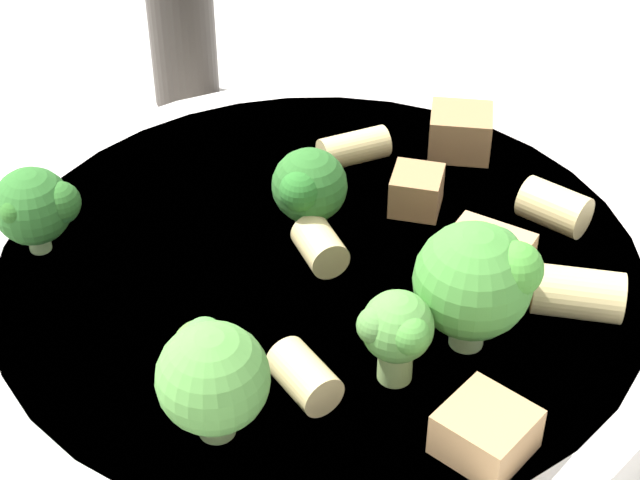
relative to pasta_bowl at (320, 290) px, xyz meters
The scene contains 17 objects.
ground_plane 0.02m from the pasta_bowl, ahead, with size 2.00×2.00×0.00m, color beige.
pasta_bowl is the anchor object (origin of this frame).
broccoli_floret_0 0.11m from the pasta_bowl, behind, with size 0.03×0.03×0.03m.
broccoli_floret_1 0.08m from the pasta_bowl, 35.18° to the right, with size 0.04×0.04×0.05m.
broccoli_floret_2 0.09m from the pasta_bowl, 107.31° to the right, with size 0.03×0.03×0.04m.
broccoli_floret_3 0.04m from the pasta_bowl, 106.30° to the left, with size 0.03×0.03×0.03m.
broccoli_floret_4 0.07m from the pasta_bowl, 64.00° to the right, with size 0.02×0.02×0.03m.
rigatoni_0 0.07m from the pasta_bowl, 87.65° to the right, with size 0.01×0.01×0.02m, color #E0C67F.
rigatoni_1 0.02m from the pasta_bowl, 112.08° to the right, with size 0.01×0.01×0.02m, color #E0C67F.
rigatoni_2 0.07m from the pasta_bowl, 82.35° to the left, with size 0.01×0.01×0.03m, color #E0C67F.
rigatoni_3 0.09m from the pasta_bowl, 13.24° to the right, with size 0.02×0.02×0.03m, color #E0C67F.
rigatoni_4 0.09m from the pasta_bowl, 18.58° to the left, with size 0.02×0.02×0.02m, color #E0C67F.
chicken_chunk_0 0.05m from the pasta_bowl, 46.37° to the left, with size 0.02×0.02×0.02m, color #A87A4C.
chicken_chunk_1 0.06m from the pasta_bowl, ahead, with size 0.03×0.02×0.02m, color tan.
chicken_chunk_2 0.10m from the pasta_bowl, 55.94° to the left, with size 0.02×0.02×0.02m, color #A87A4C.
chicken_chunk_3 0.10m from the pasta_bowl, 56.80° to the right, with size 0.02×0.02×0.02m, color tan.
pepper_shaker 0.18m from the pasta_bowl, 115.73° to the left, with size 0.03×0.03×0.09m.
Camera 1 is at (0.02, -0.30, 0.28)m, focal length 60.00 mm.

